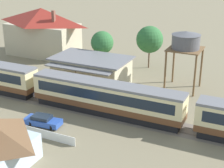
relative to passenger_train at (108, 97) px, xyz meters
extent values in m
plane|color=#7A7056|center=(9.41, -0.04, -2.38)|extent=(600.00, 600.00, 0.00)
cube|color=brown|center=(-0.27, 0.00, -1.08)|extent=(20.32, 2.90, 0.80)
cube|color=beige|center=(-0.27, 0.00, 0.47)|extent=(20.32, 2.90, 2.28)
cube|color=#192330|center=(-0.27, 0.00, 0.58)|extent=(18.69, 2.94, 1.28)
cube|color=slate|center=(-0.27, 0.00, 1.76)|extent=(20.32, 2.72, 0.30)
cube|color=black|center=(-0.27, 0.00, -1.92)|extent=(19.51, 2.49, 0.88)
cylinder|color=black|center=(6.44, -0.72, -1.93)|extent=(0.90, 0.18, 0.90)
cylinder|color=black|center=(6.44, 0.72, -1.93)|extent=(0.90, 0.18, 0.90)
cylinder|color=black|center=(-6.97, -0.72, -1.93)|extent=(0.90, 0.18, 0.90)
cylinder|color=black|center=(-6.97, 0.72, -1.93)|extent=(0.90, 0.18, 0.90)
cylinder|color=black|center=(-15.23, -0.72, -1.93)|extent=(0.90, 0.18, 0.90)
cylinder|color=black|center=(-15.23, 0.72, -1.93)|extent=(0.90, 0.18, 0.90)
cube|color=#665B51|center=(-0.67, 0.00, -2.37)|extent=(127.17, 3.60, 0.01)
cube|color=#4C4238|center=(-0.67, -0.72, -2.36)|extent=(127.17, 0.12, 0.04)
cube|color=#4C4238|center=(-0.67, 0.72, -2.36)|extent=(127.17, 0.12, 0.04)
cube|color=beige|center=(-7.12, 8.72, -0.33)|extent=(11.04, 6.65, 4.10)
cube|color=slate|center=(-7.12, 8.72, 1.82)|extent=(11.92, 7.19, 0.20)
cube|color=slate|center=(-7.12, 4.59, 1.32)|extent=(10.60, 1.60, 0.16)
cylinder|color=brown|center=(-7.12, 3.99, -0.57)|extent=(0.14, 0.14, 3.62)
cube|color=#BCB293|center=(-23.69, 18.92, 0.77)|extent=(13.74, 7.20, 6.28)
pyramid|color=#9E2D23|center=(-23.69, 18.92, 5.42)|extent=(14.84, 7.77, 3.02)
cube|color=brown|center=(-19.84, 17.48, 5.57)|extent=(0.56, 0.56, 2.72)
cylinder|color=brown|center=(8.56, 14.84, 0.71)|extent=(0.28, 0.28, 6.17)
cylinder|color=brown|center=(4.21, 14.84, 0.71)|extent=(0.28, 0.28, 6.17)
cylinder|color=brown|center=(8.56, 10.49, 0.71)|extent=(0.28, 0.28, 6.17)
cylinder|color=brown|center=(4.21, 10.49, 0.71)|extent=(0.28, 0.28, 6.17)
cube|color=brown|center=(6.38, 12.67, 3.88)|extent=(4.84, 4.84, 0.16)
cylinder|color=#56565B|center=(6.38, 12.67, 4.99)|extent=(4.05, 4.05, 2.06)
cone|color=#56565B|center=(6.38, 12.67, 6.27)|extent=(4.25, 4.25, 0.50)
cube|color=#284CA8|center=(-5.68, -6.12, -1.86)|extent=(4.64, 2.15, 0.68)
cube|color=#192330|center=(-5.82, -6.13, -1.31)|extent=(2.37, 1.71, 0.43)
cylinder|color=black|center=(-4.22, -6.76, -2.07)|extent=(0.62, 0.20, 0.62)
cylinder|color=black|center=(-4.36, -5.22, -2.07)|extent=(0.62, 0.20, 0.62)
cylinder|color=black|center=(-7.00, -7.02, -2.07)|extent=(0.62, 0.20, 0.62)
cylinder|color=black|center=(-7.14, -5.47, -2.07)|extent=(0.62, 0.20, 0.62)
cylinder|color=#4C3823|center=(-8.24, 14.62, -0.38)|extent=(0.27, 0.27, 4.00)
sphere|color=#2D6633|center=(-8.24, 14.62, 2.78)|extent=(3.86, 3.86, 3.86)
cylinder|color=brown|center=(-1.68, 20.01, -0.50)|extent=(0.25, 0.25, 3.76)
sphere|color=#2D6633|center=(-1.68, 20.01, 2.80)|extent=(4.71, 4.71, 4.71)
camera|label=1|loc=(17.59, -35.67, 17.26)|focal=55.00mm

